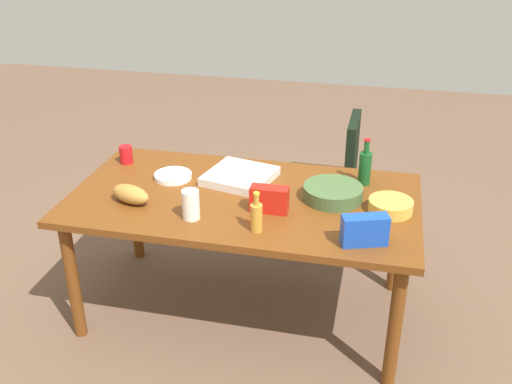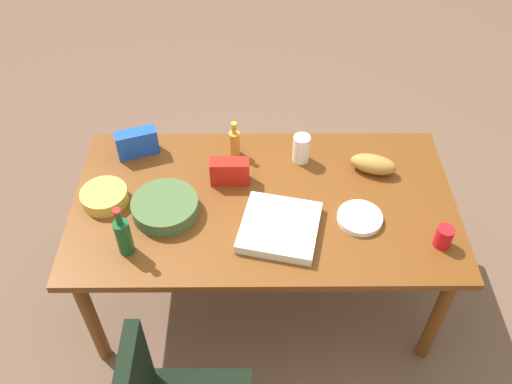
{
  "view_description": "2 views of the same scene",
  "coord_description": "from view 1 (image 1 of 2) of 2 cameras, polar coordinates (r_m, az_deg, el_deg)",
  "views": [
    {
      "loc": [
        0.72,
        -2.82,
        2.27
      ],
      "look_at": [
        0.09,
        -0.08,
        0.86
      ],
      "focal_mm": 41.32,
      "sensor_mm": 36.0,
      "label": 1
    },
    {
      "loc": [
        0.05,
        1.86,
        2.79
      ],
      "look_at": [
        0.04,
        0.03,
        0.87
      ],
      "focal_mm": 38.18,
      "sensor_mm": 36.0,
      "label": 2
    }
  ],
  "objects": [
    {
      "name": "chip_bag_blue",
      "position": [
        2.84,
        10.47,
        -3.66
      ],
      "size": [
        0.23,
        0.15,
        0.15
      ],
      "primitive_type": "cube",
      "rotation": [
        0.0,
        0.0,
        0.33
      ],
      "color": "blue",
      "rests_on": "conference_table"
    },
    {
      "name": "mayo_jar",
      "position": [
        3.03,
        -6.33,
        -1.22
      ],
      "size": [
        0.11,
        0.11,
        0.16
      ],
      "primitive_type": "cylinder",
      "rotation": [
        0.0,
        0.0,
        0.25
      ],
      "color": "white",
      "rests_on": "conference_table"
    },
    {
      "name": "pizza_box",
      "position": [
        3.44,
        -1.56,
        1.54
      ],
      "size": [
        0.43,
        0.43,
        0.05
      ],
      "primitive_type": "cube",
      "rotation": [
        0.0,
        0.0,
        -0.22
      ],
      "color": "silver",
      "rests_on": "conference_table"
    },
    {
      "name": "ground_plane",
      "position": [
        3.69,
        -1.09,
        -11.28
      ],
      "size": [
        10.0,
        10.0,
        0.0
      ],
      "primitive_type": "plane",
      "color": "brown"
    },
    {
      "name": "red_solo_cup",
      "position": [
        3.75,
        -12.47,
        3.56
      ],
      "size": [
        0.08,
        0.08,
        0.11
      ],
      "primitive_type": "cylinder",
      "rotation": [
        0.0,
        0.0,
        -0.02
      ],
      "color": "red",
      "rests_on": "conference_table"
    },
    {
      "name": "dressing_bottle",
      "position": [
        2.9,
        0.04,
        -2.38
      ],
      "size": [
        0.07,
        0.07,
        0.21
      ],
      "color": "#C58A30",
      "rests_on": "conference_table"
    },
    {
      "name": "bread_loaf",
      "position": [
        3.25,
        -12.04,
        -0.22
      ],
      "size": [
        0.26,
        0.18,
        0.1
      ],
      "primitive_type": "ellipsoid",
      "rotation": [
        0.0,
        0.0,
        -0.32
      ],
      "color": "#AA7833",
      "rests_on": "conference_table"
    },
    {
      "name": "salad_bowl",
      "position": [
        3.25,
        7.45,
        -0.06
      ],
      "size": [
        0.35,
        0.35,
        0.08
      ],
      "primitive_type": "cylinder",
      "rotation": [
        0.0,
        0.0,
        -0.09
      ],
      "color": "#425D33",
      "rests_on": "conference_table"
    },
    {
      "name": "conference_table",
      "position": [
        3.3,
        -1.19,
        -1.65
      ],
      "size": [
        1.92,
        1.04,
        0.78
      ],
      "color": "brown",
      "rests_on": "ground"
    },
    {
      "name": "chip_bowl",
      "position": [
        3.17,
        12.9,
        -1.35
      ],
      "size": [
        0.27,
        0.27,
        0.07
      ],
      "primitive_type": "cylinder",
      "rotation": [
        0.0,
        0.0,
        0.17
      ],
      "color": "gold",
      "rests_on": "conference_table"
    },
    {
      "name": "wine_bottle",
      "position": [
        3.42,
        10.5,
        2.41
      ],
      "size": [
        0.09,
        0.09,
        0.28
      ],
      "color": "#154C20",
      "rests_on": "conference_table"
    },
    {
      "name": "paper_plate_stack",
      "position": [
        3.5,
        -8.04,
        1.55
      ],
      "size": [
        0.26,
        0.26,
        0.03
      ],
      "primitive_type": "cylinder",
      "rotation": [
        0.0,
        0.0,
        -0.23
      ],
      "color": "white",
      "rests_on": "conference_table"
    },
    {
      "name": "office_chair",
      "position": [
        4.27,
        6.74,
        -0.06
      ],
      "size": [
        0.56,
        0.56,
        0.94
      ],
      "color": "gray",
      "rests_on": "ground"
    },
    {
      "name": "chip_bag_red",
      "position": [
        3.08,
        1.29,
        -0.72
      ],
      "size": [
        0.2,
        0.08,
        0.14
      ],
      "primitive_type": "cube",
      "rotation": [
        0.0,
        0.0,
        0.0
      ],
      "color": "red",
      "rests_on": "conference_table"
    }
  ]
}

